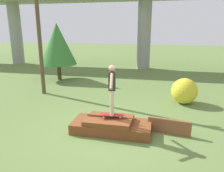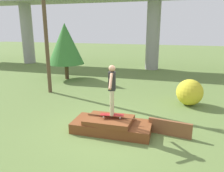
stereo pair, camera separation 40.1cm
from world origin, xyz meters
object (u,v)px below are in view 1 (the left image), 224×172
utility_pole (38,25)px  bush_yellow_flowering (184,91)px  skater (112,87)px  tree_behind_left (57,44)px  skateboard (112,115)px

utility_pole → bush_yellow_flowering: 7.78m
skater → utility_pole: (-4.58, 3.62, 1.96)m
utility_pole → tree_behind_left: size_ratio=1.84×
skater → skateboard: bearing=-90.0°
utility_pole → bush_yellow_flowering: bearing=-0.2°
skateboard → tree_behind_left: (-5.21, 6.79, 1.75)m
tree_behind_left → bush_yellow_flowering: tree_behind_left is taller
utility_pole → tree_behind_left: utility_pole is taller
bush_yellow_flowering → utility_pole: bearing=179.8°
skateboard → tree_behind_left: bearing=127.5°
skater → bush_yellow_flowering: size_ratio=1.39×
skater → bush_yellow_flowering: 4.56m
skateboard → tree_behind_left: tree_behind_left is taller
tree_behind_left → utility_pole: bearing=-78.9°
skateboard → bush_yellow_flowering: size_ratio=0.68×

